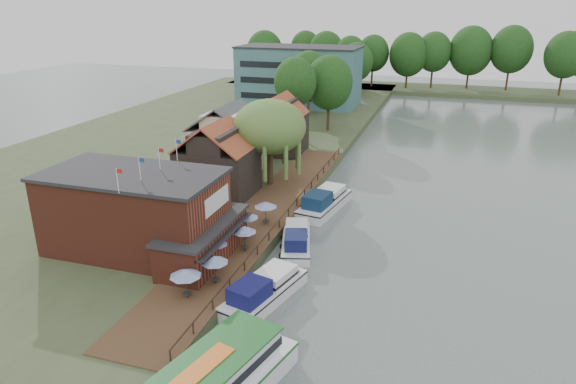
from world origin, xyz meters
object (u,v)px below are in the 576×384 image
(cottage_b, at_px, (229,136))
(umbrella_2, at_px, (216,251))
(cruiser_2, at_px, (325,199))
(umbrella_0, at_px, (186,284))
(cruiser_0, at_px, (264,287))
(hotel_block, at_px, (299,76))
(cruiser_1, at_px, (296,237))
(umbrella_1, at_px, (215,270))
(cottage_a, at_px, (218,159))
(umbrella_5, at_px, (266,213))
(willow, at_px, (270,143))
(swan, at_px, (217,342))
(cottage_c, at_px, (280,124))
(umbrella_4, at_px, (247,224))
(pub, at_px, (155,214))
(umbrella_3, at_px, (245,239))

(cottage_b, height_order, umbrella_2, cottage_b)
(cottage_b, height_order, cruiser_2, cottage_b)
(umbrella_0, bearing_deg, cruiser_0, 30.79)
(hotel_block, distance_m, umbrella_2, 73.16)
(cruiser_1, bearing_deg, umbrella_1, -125.56)
(cottage_a, distance_m, umbrella_5, 10.82)
(willow, distance_m, umbrella_5, 12.69)
(cruiser_1, distance_m, swan, 15.82)
(umbrella_1, height_order, umbrella_2, same)
(cottage_a, height_order, cottage_c, same)
(umbrella_5, xyz_separation_m, swan, (2.93, -17.79, -2.07))
(umbrella_4, distance_m, cruiser_2, 12.09)
(cruiser_0, bearing_deg, umbrella_1, -159.39)
(cottage_b, distance_m, cruiser_0, 32.21)
(cottage_b, height_order, cruiser_1, cottage_b)
(cruiser_1, height_order, cruiser_2, cruiser_2)
(pub, height_order, umbrella_0, pub)
(umbrella_1, bearing_deg, cottage_b, 111.57)
(pub, height_order, umbrella_1, pub)
(umbrella_4, bearing_deg, cruiser_1, 13.12)
(umbrella_1, distance_m, cruiser_0, 4.09)
(umbrella_5, bearing_deg, umbrella_3, -87.66)
(hotel_block, relative_size, umbrella_0, 10.59)
(cottage_a, height_order, swan, cottage_a)
(umbrella_1, bearing_deg, cruiser_0, 6.22)
(umbrella_4, bearing_deg, cruiser_2, 66.24)
(umbrella_3, bearing_deg, umbrella_5, 92.34)
(hotel_block, relative_size, umbrella_1, 10.69)
(pub, bearing_deg, willow, 80.07)
(willow, bearing_deg, umbrella_1, -80.88)
(willow, bearing_deg, umbrella_2, -83.05)
(umbrella_4, xyz_separation_m, umbrella_5, (0.78, 3.09, 0.00))
(umbrella_0, xyz_separation_m, cruiser_1, (4.76, 12.59, -1.18))
(cottage_a, bearing_deg, cruiser_0, -56.04)
(cruiser_2, bearing_deg, umbrella_1, -91.60)
(umbrella_5, bearing_deg, umbrella_1, -89.21)
(pub, xyz_separation_m, cruiser_2, (11.19, 16.43, -3.36))
(hotel_block, relative_size, umbrella_2, 10.69)
(cottage_c, relative_size, umbrella_3, 3.58)
(umbrella_2, relative_size, cruiser_1, 0.26)
(cottage_b, bearing_deg, umbrella_2, -68.66)
(cruiser_0, bearing_deg, cottage_a, 138.35)
(umbrella_5, bearing_deg, cruiser_1, -28.03)
(umbrella_4, xyz_separation_m, cruiser_0, (4.86, -8.52, -1.08))
(umbrella_2, height_order, swan, umbrella_2)
(pub, height_order, cottage_a, cottage_a)
(umbrella_0, distance_m, cruiser_1, 13.51)
(umbrella_2, relative_size, umbrella_5, 1.00)
(umbrella_3, xyz_separation_m, cruiser_0, (3.84, -5.50, -1.08))
(hotel_block, relative_size, cottage_b, 2.65)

